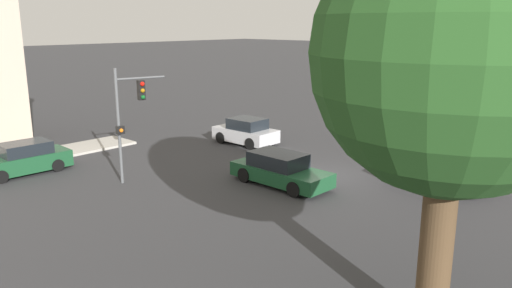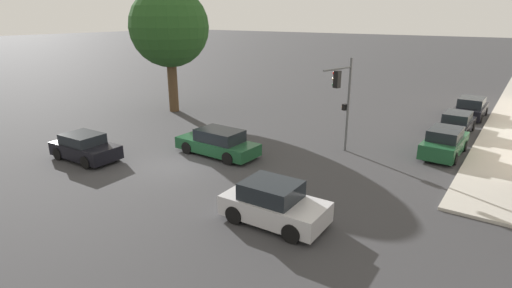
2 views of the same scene
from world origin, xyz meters
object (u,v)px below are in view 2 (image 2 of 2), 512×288
crossing_car_0 (274,204)px  crossing_car_2 (85,147)px  parked_car_0 (445,142)px  parked_car_1 (457,123)px  traffic_signal (342,93)px  crossing_car_1 (218,143)px  parked_car_2 (471,108)px  street_tree (169,28)px

crossing_car_0 → crossing_car_2: 12.03m
parked_car_0 → parked_car_1: (-0.19, 5.02, -0.05)m
traffic_signal → crossing_car_0: size_ratio=1.33×
crossing_car_0 → parked_car_0: size_ratio=0.91×
crossing_car_1 → parked_car_1: crossing_car_1 is taller
parked_car_2 → crossing_car_0: bearing=171.3°
street_tree → parked_car_1: bearing=16.7°
traffic_signal → crossing_car_2: (-10.77, -8.88, -2.76)m
street_tree → parked_car_2: (20.11, 11.33, -5.82)m
street_tree → parked_car_2: bearing=29.4°
crossing_car_0 → parked_car_2: crossing_car_0 is taller
crossing_car_0 → parked_car_0: (3.72, 11.84, -0.02)m
parked_car_1 → parked_car_2: parked_car_2 is taller
crossing_car_1 → crossing_car_2: crossing_car_1 is taller
parked_car_0 → parked_car_1: 5.02m
street_tree → parked_car_1: (19.99, 6.00, -5.86)m
street_tree → parked_car_1: street_tree is taller
crossing_car_2 → traffic_signal: bearing=37.4°
crossing_car_0 → parked_car_2: size_ratio=0.89×
crossing_car_2 → parked_car_0: bearing=34.8°
street_tree → crossing_car_1: 13.02m
crossing_car_2 → parked_car_1: bearing=45.2°
crossing_car_1 → crossing_car_2: size_ratio=1.22×
parked_car_0 → parked_car_1: parked_car_0 is taller
street_tree → traffic_signal: size_ratio=1.83×
crossing_car_1 → crossing_car_0: bearing=145.7°
crossing_car_1 → traffic_signal: bearing=-140.9°
parked_car_0 → crossing_car_0: bearing=164.2°
street_tree → crossing_car_1: street_tree is taller
traffic_signal → parked_car_1: 9.71m
crossing_car_2 → parked_car_2: bearing=52.7°
crossing_car_0 → crossing_car_1: crossing_car_0 is taller
crossing_car_0 → parked_car_2: (3.64, 22.19, -0.03)m
traffic_signal → crossing_car_2: 14.23m
parked_car_0 → traffic_signal: bearing=122.3°
crossing_car_2 → parked_car_2: size_ratio=0.89×
crossing_car_1 → crossing_car_2: 7.13m
crossing_car_0 → crossing_car_1: bearing=143.4°
traffic_signal → parked_car_2: traffic_signal is taller
traffic_signal → parked_car_1: (4.79, 7.98, -2.76)m
crossing_car_0 → parked_car_1: 17.23m
street_tree → parked_car_0: size_ratio=2.21×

